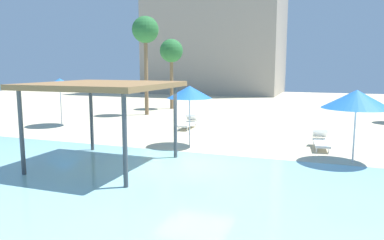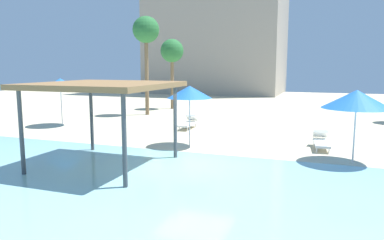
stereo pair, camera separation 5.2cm
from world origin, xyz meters
name	(u,v)px [view 2 (the right image)]	position (x,y,z in m)	size (l,w,h in m)	color
ground_plane	(195,164)	(0.00, 0.00, 0.00)	(80.00, 80.00, 0.00)	beige
lagoon_water	(120,218)	(0.00, -5.25, 0.02)	(44.00, 13.50, 0.04)	#8CC6CC
shade_pavilion	(104,88)	(-2.89, -1.38, 2.80)	(4.48, 4.48, 2.97)	#42474C
beach_umbrella_blue_0	(357,99)	(5.40, 2.18, 2.35)	(2.45, 2.45, 2.69)	silver
beach_umbrella_blue_1	(60,84)	(-10.48, 5.57, 2.50)	(2.22, 2.22, 2.81)	silver
beach_umbrella_blue_3	(190,92)	(-1.27, 2.81, 2.40)	(1.97, 1.97, 2.68)	silver
lounge_chair_0	(189,123)	(-2.97, 7.19, 0.33)	(0.65, 1.91, 0.74)	white
lounge_chair_2	(321,141)	(4.25, 4.28, 0.33)	(0.80, 1.95, 0.74)	white
palm_tree_1	(146,32)	(-7.94, 11.79, 5.90)	(1.90, 1.90, 7.05)	brown
palm_tree_2	(172,52)	(-7.74, 15.98, 4.66)	(1.90, 1.90, 5.73)	brown
hotel_block_0	(218,9)	(-9.68, 35.89, 10.91)	(17.03, 11.49, 21.83)	#9E9384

